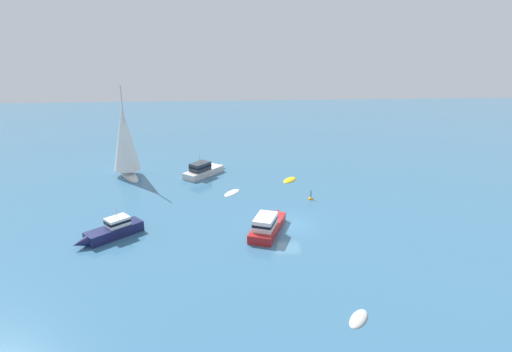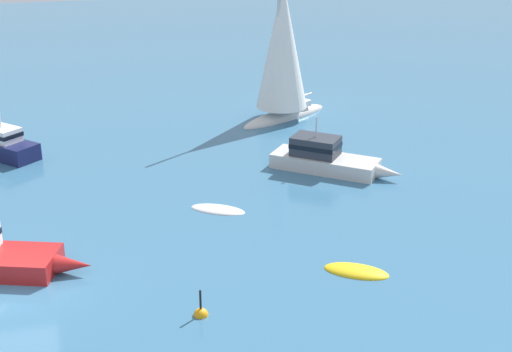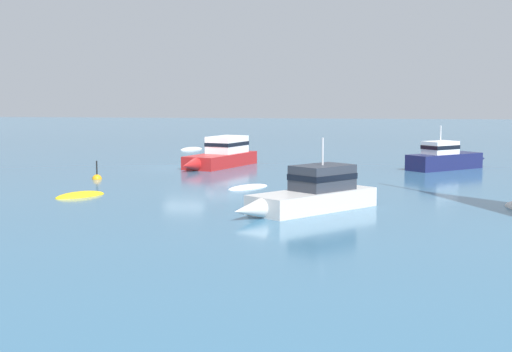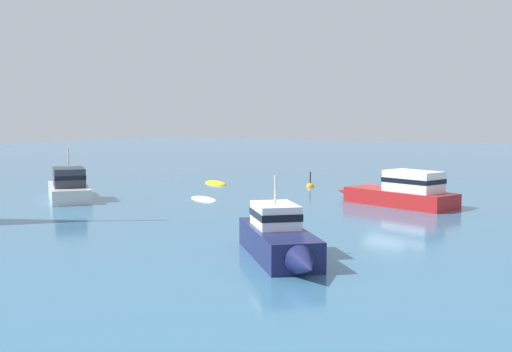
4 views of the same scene
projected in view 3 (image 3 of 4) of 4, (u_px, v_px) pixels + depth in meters
ground_plane at (184, 168)px, 48.40m from camera, size 160.00×160.00×0.00m
tender at (80, 196)px, 35.90m from camera, size 2.84×2.46×0.43m
skiff at (248, 188)px, 38.93m from camera, size 2.87×2.43×0.31m
cabin_cruiser at (221, 155)px, 49.47m from camera, size 7.46×4.10×1.88m
rib at (191, 150)px, 63.01m from camera, size 2.39×2.10×0.42m
powerboat at (447, 158)px, 47.85m from camera, size 5.18×5.64×2.70m
cabin_cruiser_1 at (313, 193)px, 31.72m from camera, size 6.34×5.71×2.95m
channel_buoy at (97, 179)px, 42.56m from camera, size 0.53×0.53×1.28m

